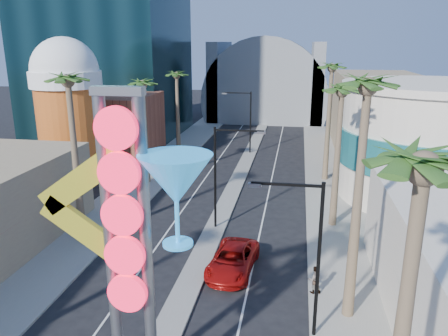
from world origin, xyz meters
TOP-DOWN VIEW (x-y plane):
  - sidewalk_west at (-9.50, 35.00)m, footprint 5.00×100.00m
  - sidewalk_east at (9.50, 35.00)m, footprint 5.00×100.00m
  - median at (0.00, 38.00)m, footprint 1.60×84.00m
  - brick_filler_west at (-16.00, 38.00)m, footprint 10.00×10.00m
  - filler_east at (16.00, 48.00)m, footprint 10.00×20.00m
  - beer_mug at (-17.00, 30.00)m, footprint 7.00×7.00m
  - turquoise_building at (18.00, 30.00)m, footprint 16.60×16.60m
  - canopy at (0.00, 72.00)m, footprint 22.00×16.00m
  - neon_sign at (0.82, 2.96)m, footprint 6.53×2.60m
  - streetlight_0 at (0.55, 20.00)m, footprint 3.79×0.25m
  - streetlight_1 at (-0.55, 44.00)m, footprint 3.79×0.25m
  - streetlight_2 at (6.72, 8.00)m, footprint 3.45×0.25m
  - palm_1 at (-9.00, 16.00)m, footprint 2.40×2.40m
  - palm_2 at (-9.00, 30.00)m, footprint 2.40×2.40m
  - palm_3 at (-9.00, 42.00)m, footprint 2.40×2.40m
  - palm_4 at (9.00, 0.00)m, footprint 2.40×2.40m
  - palm_5 at (9.00, 10.00)m, footprint 2.40×2.40m
  - palm_6 at (9.00, 22.00)m, footprint 2.40×2.40m
  - palm_7 at (9.00, 34.00)m, footprint 2.40×2.40m
  - red_pickup at (2.31, 13.68)m, footprint 3.06×5.83m
  - pedestrian_b at (7.30, 11.80)m, footprint 0.90×0.76m

SIDE VIEW (x-z plane):
  - sidewalk_west at x=-9.50m, z-range 0.00..0.15m
  - sidewalk_east at x=9.50m, z-range 0.00..0.15m
  - median at x=0.00m, z-range 0.00..0.15m
  - red_pickup at x=2.31m, z-range 0.00..1.56m
  - pedestrian_b at x=7.30m, z-range 0.15..1.79m
  - brick_filler_west at x=-16.00m, z-range 0.00..8.00m
  - canopy at x=0.00m, z-range -6.69..15.31m
  - streetlight_2 at x=6.72m, z-range 0.83..8.83m
  - streetlight_0 at x=0.55m, z-range 0.88..8.88m
  - streetlight_1 at x=-0.55m, z-range 0.88..8.88m
  - filler_east at x=16.00m, z-range 0.00..10.00m
  - turquoise_building at x=18.00m, z-range -0.05..10.55m
  - neon_sign at x=0.82m, z-range 1.03..13.58m
  - beer_mug at x=-17.00m, z-range 0.59..15.09m
  - palm_2 at x=-9.00m, z-range 3.88..15.08m
  - palm_3 at x=-9.00m, z-range 3.88..15.08m
  - palm_6 at x=9.00m, z-range 4.08..15.78m
  - palm_4 at x=9.00m, z-range 4.28..16.48m
  - palm_1 at x=-9.00m, z-range 4.47..17.17m
  - palm_7 at x=9.00m, z-range 4.47..17.17m
  - palm_5 at x=9.00m, z-range 4.67..17.87m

